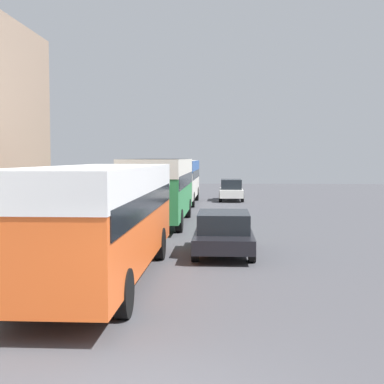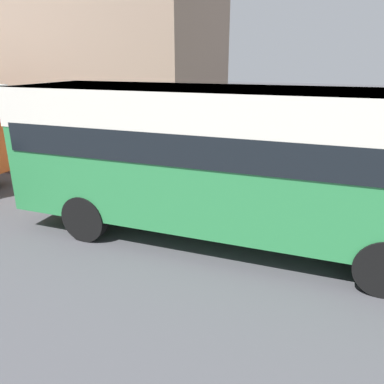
% 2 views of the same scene
% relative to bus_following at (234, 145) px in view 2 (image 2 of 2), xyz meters
% --- Properties ---
extents(building_midblock, '(6.50, 8.55, 8.11)m').
position_rel_bus_following_xyz_m(building_midblock, '(-7.59, -7.36, 2.02)').
color(building_midblock, gray).
rests_on(building_midblock, ground_plane).
extents(bus_following, '(2.63, 9.29, 3.14)m').
position_rel_bus_following_xyz_m(bus_following, '(0.00, 0.00, 0.00)').
color(bus_following, '#2D8447').
rests_on(bus_following, ground_plane).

